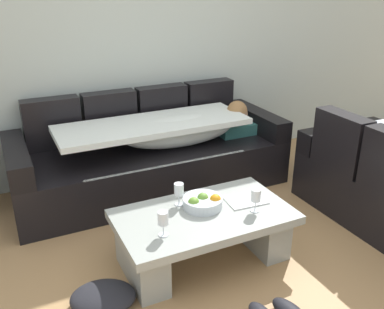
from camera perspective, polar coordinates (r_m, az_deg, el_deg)
ground_plane at (r=2.90m, az=7.15°, el=-17.46°), size 14.00×14.00×0.00m
back_wall at (r=4.21m, az=-8.35°, el=15.45°), size 9.00×0.10×2.70m
couch_along_wall at (r=3.99m, az=-5.00°, el=-0.01°), size 2.48×0.92×0.88m
coffee_table at (r=2.99m, az=1.57°, el=-10.19°), size 1.20×0.68×0.38m
fruit_bowl at (r=2.97m, az=1.48°, el=-6.38°), size 0.28×0.28×0.10m
wine_glass_near_left at (r=2.63m, az=-3.91°, el=-8.66°), size 0.07×0.07×0.17m
wine_glass_near_right at (r=2.92m, az=8.56°, el=-5.56°), size 0.07×0.07×0.17m
wine_glass_far_back at (r=2.96m, az=-1.77°, el=-4.81°), size 0.07×0.07×0.17m
open_magazine at (r=3.09m, az=7.21°, el=-6.09°), size 0.30×0.23×0.01m
crumpled_garment at (r=2.78m, az=-11.85°, el=-18.29°), size 0.48×0.43×0.12m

